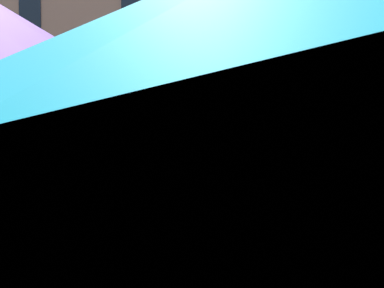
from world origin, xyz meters
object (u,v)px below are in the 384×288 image
at_px(street_tree_middle, 264,102).
at_px(patio_umbrella, 129,91).
at_px(sedan_silver, 320,154).
at_px(sedan_red, 144,155).

xyz_separation_m(street_tree_middle, patio_umbrella, (-5.30, -16.41, -1.49)).
relative_size(sedan_silver, street_tree_middle, 0.91).
distance_m(sedan_red, sedan_silver, 7.18).
height_order(sedan_silver, street_tree_middle, street_tree_middle).
bearing_deg(patio_umbrella, sedan_red, 92.67).
xyz_separation_m(sedan_red, sedan_silver, (7.18, 0.00, 0.00)).
relative_size(sedan_silver, patio_umbrella, 1.19).
distance_m(sedan_red, street_tree_middle, 7.39).
bearing_deg(sedan_silver, sedan_red, 180.00).
bearing_deg(sedan_silver, patio_umbrella, -117.44).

